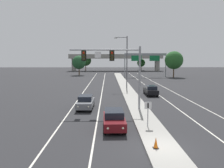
{
  "coord_description": "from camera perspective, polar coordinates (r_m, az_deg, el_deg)",
  "views": [
    {
      "loc": [
        -3.66,
        -14.55,
        6.07
      ],
      "look_at": [
        -3.2,
        10.16,
        3.2
      ],
      "focal_mm": 36.38,
      "sensor_mm": 36.0,
      "label": 1
    }
  ],
  "objects": [
    {
      "name": "tree_far_right_a",
      "position": [
        109.87,
        7.34,
        5.3
      ],
      "size": [
        3.84,
        3.84,
        5.55
      ],
      "color": "#4C3823",
      "rests_on": "ground"
    },
    {
      "name": "car_receding_black",
      "position": [
        37.39,
        9.71,
        -1.54
      ],
      "size": [
        1.82,
        4.47,
        1.58
      ],
      "color": "black",
      "rests_on": "ground"
    },
    {
      "name": "lane_stripe_receding_center",
      "position": [
        40.88,
        10.75,
        -2.02
      ],
      "size": [
        0.14,
        100.0,
        0.01
      ],
      "primitive_type": "cube",
      "color": "silver",
      "rests_on": "ground"
    },
    {
      "name": "car_oncoming_grey",
      "position": [
        27.33,
        -6.66,
        -4.5
      ],
      "size": [
        1.9,
        4.5,
        1.58
      ],
      "color": "slate",
      "rests_on": "ground"
    },
    {
      "name": "overhead_signal_mast",
      "position": [
        25.86,
        1.26,
        5.06
      ],
      "size": [
        8.06,
        0.44,
        7.2
      ],
      "color": "gray",
      "rests_on": "median_island"
    },
    {
      "name": "edge_stripe_right",
      "position": [
        41.68,
        15.2,
        -1.97
      ],
      "size": [
        0.14,
        100.0,
        0.01
      ],
      "primitive_type": "cube",
      "color": "silver",
      "rests_on": "ground"
    },
    {
      "name": "traffic_cone_median_nose",
      "position": [
        15.63,
        10.96,
        -14.35
      ],
      "size": [
        0.36,
        0.36,
        0.74
      ],
      "color": "black",
      "rests_on": "median_island"
    },
    {
      "name": "lane_stripe_oncoming_center",
      "position": [
        40.03,
        -2.54,
        -2.1
      ],
      "size": [
        0.14,
        100.0,
        0.01
      ],
      "primitive_type": "cube",
      "color": "silver",
      "rests_on": "ground"
    },
    {
      "name": "tree_far_left_b",
      "position": [
        79.41,
        -8.3,
        5.39
      ],
      "size": [
        4.71,
        4.71,
        6.81
      ],
      "color": "#4C3823",
      "rests_on": "ground"
    },
    {
      "name": "median_island",
      "position": [
        33.3,
        5.27,
        -3.77
      ],
      "size": [
        2.4,
        110.0,
        0.15
      ],
      "primitive_type": "cube",
      "color": "#9E9B93",
      "rests_on": "ground"
    },
    {
      "name": "overpass_bridge",
      "position": [
        104.7,
        0.94,
        6.47
      ],
      "size": [
        42.4,
        6.4,
        7.65
      ],
      "color": "gray",
      "rests_on": "ground"
    },
    {
      "name": "median_sign_post",
      "position": [
        19.83,
        9.03,
        -6.53
      ],
      "size": [
        0.6,
        0.1,
        2.2
      ],
      "color": "gray",
      "rests_on": "median_island"
    },
    {
      "name": "edge_stripe_left",
      "position": [
        40.25,
        -7.25,
        -2.09
      ],
      "size": [
        0.14,
        100.0,
        0.01
      ],
      "primitive_type": "cube",
      "color": "silver",
      "rests_on": "ground"
    },
    {
      "name": "street_lamp_median",
      "position": [
        44.11,
        3.48,
        6.26
      ],
      "size": [
        2.58,
        0.28,
        10.0
      ],
      "color": "#4C4C51",
      "rests_on": "median_island"
    },
    {
      "name": "tree_far_right_c",
      "position": [
        73.12,
        15.31,
        5.78
      ],
      "size": [
        5.59,
        5.59,
        8.09
      ],
      "color": "#4C3823",
      "rests_on": "ground"
    },
    {
      "name": "highway_sign_gantry",
      "position": [
        72.49,
        8.41,
        6.63
      ],
      "size": [
        13.28,
        0.42,
        7.5
      ],
      "color": "gray",
      "rests_on": "ground"
    },
    {
      "name": "car_oncoming_darkred",
      "position": [
        19.74,
        0.51,
        -8.8
      ],
      "size": [
        1.89,
        4.5,
        1.58
      ],
      "color": "#5B0F14",
      "rests_on": "ground"
    },
    {
      "name": "tree_far_left_a",
      "position": [
        105.25,
        -6.65,
        5.93
      ],
      "size": [
        5.15,
        5.15,
        7.45
      ],
      "color": "#4C3823",
      "rests_on": "ground"
    },
    {
      "name": "ground_plane",
      "position": [
        16.18,
        12.55,
        -15.57
      ],
      "size": [
        260.0,
        260.0,
        0.0
      ],
      "primitive_type": "plane",
      "color": "#28282B"
    }
  ]
}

